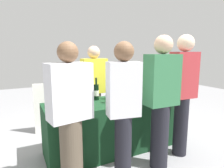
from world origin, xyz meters
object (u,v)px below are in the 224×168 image
wine_glass_3 (136,94)px  guest_3 (183,90)px  guest_2 (161,99)px  server_pouring (94,89)px  wine_glass_4 (142,92)px  guest_0 (70,114)px  wine_bottle_2 (85,94)px  wine_bottle_7 (147,88)px  wine_bottle_0 (64,96)px  wine_bottle_4 (111,92)px  wine_bottle_6 (143,89)px  wine_bottle_1 (74,96)px  wine_bottle_5 (118,90)px  ice_bucket (60,101)px  wine_glass_1 (108,96)px  wine_glass_0 (84,98)px  guest_1 (123,108)px  menu_board (49,108)px  wine_glass_2 (131,94)px  wine_bottle_3 (96,92)px

wine_glass_3 → guest_3: size_ratio=0.08×
wine_glass_3 → guest_2: guest_2 is taller
wine_glass_3 → server_pouring: server_pouring is taller
wine_glass_4 → guest_0: (-1.23, -0.47, -0.02)m
wine_bottle_2 → wine_glass_3: 0.75m
wine_bottle_7 → guest_2: (-0.38, -0.77, 0.03)m
wine_bottle_0 → wine_bottle_4: size_ratio=1.02×
wine_bottle_4 → wine_bottle_7: size_ratio=0.95×
wine_bottle_7 → wine_bottle_2: bearing=176.3°
server_pouring → wine_bottle_6: bearing=143.9°
wine_bottle_1 → wine_bottle_5: bearing=3.1°
wine_bottle_6 → ice_bucket: wine_bottle_6 is taller
wine_glass_1 → ice_bucket: ice_bucket is taller
wine_glass_0 → guest_2: bearing=-39.1°
wine_bottle_6 → wine_bottle_7: size_ratio=0.99×
guest_1 → wine_bottle_2: bearing=109.9°
server_pouring → menu_board: (-0.68, 0.48, -0.38)m
guest_0 → guest_2: bearing=-16.3°
wine_bottle_7 → wine_glass_0: bearing=-172.6°
wine_bottle_4 → wine_glass_3: bearing=-31.8°
wine_bottle_5 → wine_glass_1: bearing=-144.3°
wine_bottle_5 → guest_1: bearing=-115.5°
wine_bottle_7 → wine_glass_2: (-0.47, -0.22, -0.01)m
wine_bottle_7 → ice_bucket: size_ratio=1.41×
wine_bottle_4 → wine_bottle_5: 0.16m
wine_glass_0 → guest_2: 0.99m
wine_bottle_7 → guest_1: size_ratio=0.20×
wine_glass_4 → guest_3: 0.60m
wine_bottle_4 → wine_glass_3: 0.37m
wine_bottle_0 → wine_glass_1: (0.54, -0.25, -0.02)m
wine_glass_1 → wine_glass_4: size_ratio=0.96×
wine_glass_2 → wine_bottle_7: bearing=25.7°
wine_bottle_5 → guest_3: guest_3 is taller
wine_bottle_6 → guest_2: bearing=-110.4°
wine_glass_1 → wine_bottle_0: bearing=154.8°
menu_board → guest_0: bearing=-82.8°
wine_bottle_7 → wine_glass_3: size_ratio=2.35×
guest_2 → wine_bottle_6: bearing=71.8°
server_pouring → guest_3: (0.84, -1.14, 0.10)m
wine_glass_2 → wine_glass_3: 0.11m
wine_bottle_3 → server_pouring: size_ratio=0.21×
wine_bottle_0 → wine_bottle_3: wine_bottle_3 is taller
wine_bottle_2 → wine_glass_4: wine_bottle_2 is taller
wine_glass_0 → wine_glass_4: size_ratio=1.00×
wine_bottle_7 → wine_glass_0: size_ratio=2.17×
wine_glass_4 → menu_board: menu_board is taller
wine_glass_3 → menu_board: size_ratio=0.15×
wine_glass_1 → wine_glass_2: size_ratio=0.93×
wine_bottle_0 → wine_glass_4: (1.12, -0.25, -0.01)m
wine_glass_1 → server_pouring: bearing=84.8°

